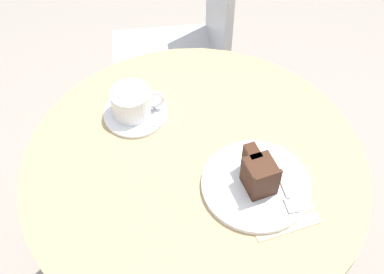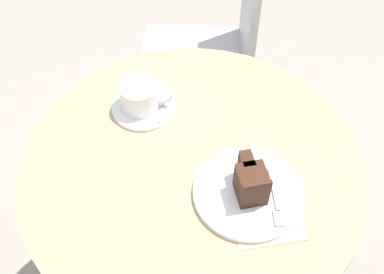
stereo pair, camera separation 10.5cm
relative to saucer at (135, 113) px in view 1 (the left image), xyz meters
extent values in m
cylinder|color=tan|center=(0.12, -0.16, -0.02)|extent=(0.77, 0.77, 0.03)
cylinder|color=#B7B7BC|center=(0.12, -0.16, -0.37)|extent=(0.07, 0.07, 0.67)
cylinder|color=white|center=(0.00, 0.00, 0.00)|extent=(0.15, 0.15, 0.01)
cylinder|color=white|center=(-0.01, 0.00, 0.04)|extent=(0.09, 0.09, 0.06)
cylinder|color=beige|center=(-0.01, 0.00, 0.07)|extent=(0.08, 0.08, 0.00)
torus|color=white|center=(0.05, 0.00, 0.04)|extent=(0.05, 0.01, 0.05)
cube|color=#B7B7BC|center=(0.05, 0.00, 0.01)|extent=(0.01, 0.08, 0.00)
ellipsoid|color=#B7B7BC|center=(0.05, -0.05, 0.01)|extent=(0.02, 0.02, 0.00)
cylinder|color=white|center=(0.24, -0.24, 0.00)|extent=(0.23, 0.23, 0.01)
cube|color=#422619|center=(0.24, -0.25, 0.02)|extent=(0.07, 0.07, 0.03)
cube|color=#422619|center=(0.23, -0.21, 0.02)|extent=(0.03, 0.05, 0.03)
cube|color=#381C0F|center=(0.24, -0.25, 0.04)|extent=(0.07, 0.07, 0.01)
cube|color=#381C0F|center=(0.23, -0.21, 0.04)|extent=(0.03, 0.05, 0.01)
cube|color=#422619|center=(0.24, -0.25, 0.06)|extent=(0.07, 0.07, 0.03)
cube|color=#422619|center=(0.23, -0.21, 0.06)|extent=(0.03, 0.05, 0.03)
cube|color=#381C0F|center=(0.24, -0.25, 0.08)|extent=(0.07, 0.07, 0.01)
cube|color=#381C0F|center=(0.23, -0.21, 0.08)|extent=(0.03, 0.05, 0.01)
cube|color=#381C0F|center=(0.25, -0.28, 0.05)|extent=(0.06, 0.02, 0.08)
cube|color=#B7B7BC|center=(0.29, -0.24, 0.01)|extent=(0.02, 0.11, 0.00)
cube|color=#B7B7BC|center=(0.30, -0.31, 0.01)|extent=(0.02, 0.04, 0.00)
cube|color=tan|center=(0.27, -0.29, 0.00)|extent=(0.16, 0.16, 0.00)
cube|color=tan|center=(0.27, -0.27, 0.00)|extent=(0.16, 0.16, 0.00)
cylinder|color=#BCBCC1|center=(-0.04, 0.65, -0.51)|extent=(0.02, 0.02, 0.43)
cylinder|color=#BCBCC1|center=(-0.05, 0.33, -0.51)|extent=(0.02, 0.02, 0.43)
cylinder|color=#BCBCC1|center=(0.28, 0.65, -0.51)|extent=(0.02, 0.02, 0.43)
cylinder|color=#BCBCC1|center=(0.27, 0.32, -0.51)|extent=(0.02, 0.02, 0.43)
cube|color=#BCBCC1|center=(0.12, 0.49, -0.29)|extent=(0.39, 0.39, 0.02)
cube|color=#BCBCC1|center=(0.29, 0.49, -0.08)|extent=(0.03, 0.36, 0.40)
camera|label=1|loc=(0.03, -0.78, 0.85)|focal=45.00mm
camera|label=2|loc=(0.13, -0.79, 0.85)|focal=45.00mm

